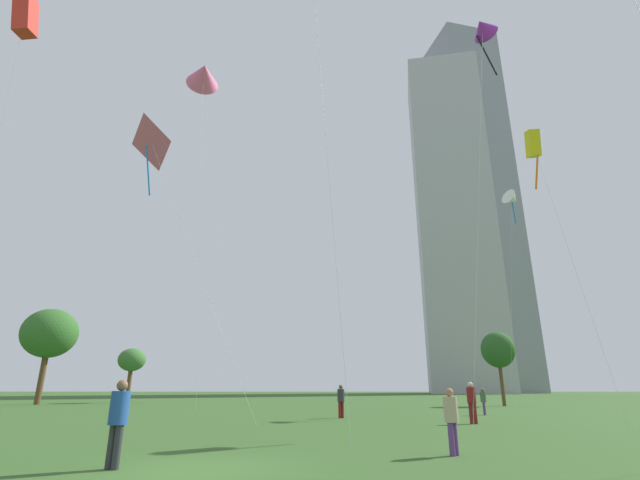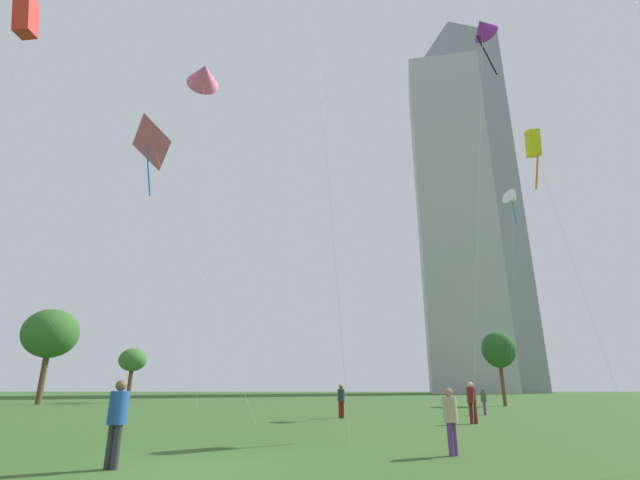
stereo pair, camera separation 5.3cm
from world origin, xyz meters
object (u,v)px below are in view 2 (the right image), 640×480
(kite_flying_2, at_px, (152,146))
(park_tree_0, at_px, (499,350))
(person_standing_1, at_px, (472,399))
(park_tree_1, at_px, (133,361))
(person_standing_3, at_px, (117,416))
(person_standing_0, at_px, (484,400))
(kite_flying_7, at_px, (513,199))
(kite_flying_8, at_px, (533,145))
(kite_flying_1, at_px, (483,28))
(kite_flying_5, at_px, (26,17))
(park_tree_2, at_px, (51,334))
(person_standing_2, at_px, (450,416))
(kite_flying_3, at_px, (204,75))
(distant_highrise_1, at_px, (454,216))
(distant_highrise_0, at_px, (474,199))
(person_standing_4, at_px, (341,399))

(kite_flying_2, distance_m, park_tree_0, 33.86)
(person_standing_1, xyz_separation_m, park_tree_1, (-28.22, 27.62, 3.25))
(person_standing_3, bearing_deg, person_standing_0, -103.23)
(kite_flying_7, xyz_separation_m, kite_flying_8, (-3.48, -11.23, -1.71))
(kite_flying_8, bearing_deg, park_tree_0, 77.58)
(person_standing_3, distance_m, kite_flying_1, 26.80)
(kite_flying_5, distance_m, park_tree_2, 31.59)
(person_standing_2, distance_m, kite_flying_8, 17.26)
(person_standing_2, xyz_separation_m, kite_flying_3, (-15.44, 24.55, 30.21))
(kite_flying_7, distance_m, park_tree_0, 14.71)
(person_standing_3, height_order, park_tree_2, park_tree_2)
(person_standing_3, distance_m, park_tree_1, 43.33)
(person_standing_1, xyz_separation_m, kite_flying_7, (7.59, 9.73, 14.39))
(person_standing_1, relative_size, distant_highrise_1, 0.02)
(person_standing_3, xyz_separation_m, distant_highrise_1, (38.87, 103.98, 44.52))
(kite_flying_8, bearing_deg, distant_highrise_1, 75.93)
(person_standing_1, height_order, kite_flying_3, kite_flying_3)
(person_standing_1, relative_size, kite_flying_8, 0.13)
(park_tree_1, bearing_deg, park_tree_2, -140.51)
(park_tree_1, distance_m, distant_highrise_0, 108.82)
(kite_flying_2, bearing_deg, person_standing_1, -7.33)
(person_standing_4, distance_m, kite_flying_7, 20.74)
(person_standing_1, distance_m, distant_highrise_1, 105.65)
(person_standing_3, distance_m, distant_highrise_0, 132.72)
(person_standing_2, bearing_deg, kite_flying_8, 4.22)
(person_standing_0, bearing_deg, person_standing_1, 4.21)
(person_standing_4, relative_size, distant_highrise_0, 0.02)
(person_standing_2, relative_size, park_tree_1, 0.29)
(kite_flying_1, distance_m, park_tree_2, 46.39)
(park_tree_1, distance_m, distant_highrise_1, 94.47)
(person_standing_1, relative_size, kite_flying_1, 0.08)
(kite_flying_7, distance_m, park_tree_2, 44.90)
(person_standing_4, relative_size, distant_highrise_1, 0.02)
(park_tree_1, bearing_deg, park_tree_0, -11.91)
(kite_flying_2, bearing_deg, person_standing_2, -41.00)
(person_standing_3, height_order, distant_highrise_1, distant_highrise_1)
(kite_flying_2, xyz_separation_m, park_tree_0, (26.67, 17.51, -11.34))
(person_standing_3, bearing_deg, kite_flying_5, -12.84)
(person_standing_4, height_order, park_tree_0, park_tree_0)
(person_standing_2, xyz_separation_m, distant_highrise_1, (31.10, 101.90, 44.63))
(person_standing_1, bearing_deg, person_standing_3, -105.55)
(kite_flying_3, distance_m, park_tree_1, 31.25)
(distant_highrise_1, bearing_deg, person_standing_2, -97.18)
(person_standing_3, relative_size, distant_highrise_1, 0.02)
(kite_flying_3, distance_m, kite_flying_7, 31.26)
(person_standing_1, xyz_separation_m, kite_flying_3, (-19.04, 14.45, 30.07))
(kite_flying_2, bearing_deg, person_standing_4, 7.57)
(kite_flying_1, height_order, kite_flying_8, kite_flying_1)
(park_tree_0, xyz_separation_m, distant_highrise_1, (18.69, 71.99, 40.74))
(park_tree_1, bearing_deg, kite_flying_7, -26.54)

